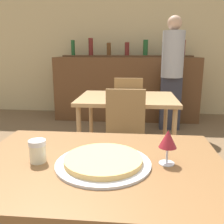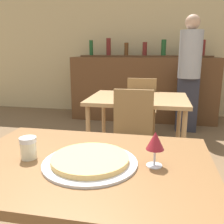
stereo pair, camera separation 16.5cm
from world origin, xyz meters
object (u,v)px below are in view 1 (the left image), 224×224
object	(u,v)px
chair_far_side_back	(128,105)
wine_glass	(168,140)
chair_far_side_front	(125,132)
cheese_shaker	(38,151)
person_standing	(172,70)
pizza_tray	(103,161)

from	to	relation	value
chair_far_side_back	wine_glass	size ratio (longest dim) A/B	5.70
chair_far_side_front	wine_glass	size ratio (longest dim) A/B	5.70
cheese_shaker	person_standing	bearing A→B (deg)	71.51
chair_far_side_front	cheese_shaker	bearing A→B (deg)	-105.86
chair_far_side_front	pizza_tray	size ratio (longest dim) A/B	2.13
person_standing	wine_glass	xyz separation A→B (m)	(-0.43, -2.99, -0.09)
person_standing	wine_glass	bearing A→B (deg)	-98.12
chair_far_side_front	chair_far_side_back	bearing A→B (deg)	90.00
chair_far_side_front	wine_glass	world-z (taller)	wine_glass
chair_far_side_front	wine_glass	distance (m)	1.27
cheese_shaker	wine_glass	xyz separation A→B (m)	(0.58, 0.03, 0.06)
pizza_tray	chair_far_side_front	bearing A→B (deg)	87.82
cheese_shaker	pizza_tray	bearing A→B (deg)	-0.70
pizza_tray	wine_glass	distance (m)	0.30
chair_far_side_back	pizza_tray	bearing A→B (deg)	88.89
person_standing	wine_glass	size ratio (longest dim) A/B	11.17
chair_far_side_back	cheese_shaker	size ratio (longest dim) A/B	8.72
chair_far_side_front	chair_far_side_back	xyz separation A→B (m)	(-0.00, 1.18, 0.00)
chair_far_side_back	wine_glass	world-z (taller)	wine_glass
chair_far_side_back	cheese_shaker	distance (m)	2.45
cheese_shaker	chair_far_side_front	bearing A→B (deg)	74.14
chair_far_side_back	wine_glass	distance (m)	2.41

